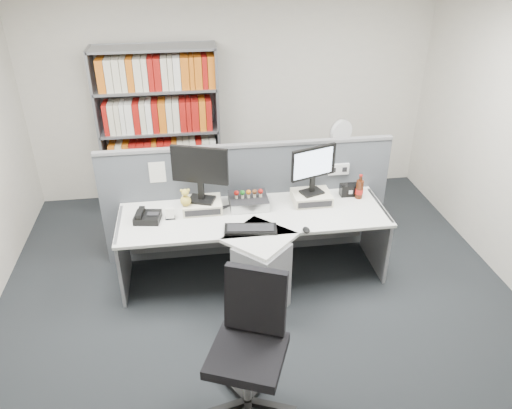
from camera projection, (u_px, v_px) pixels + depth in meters
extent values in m
plane|color=#24272A|center=(266.00, 329.00, 4.47)|extent=(5.50, 5.50, 0.00)
cube|color=beige|center=(232.00, 92.00, 6.18)|extent=(5.00, 0.04, 2.70)
cube|color=white|center=(271.00, 9.00, 3.15)|extent=(5.00, 5.50, 0.04)
cube|color=#51555B|center=(248.00, 201.00, 5.24)|extent=(3.00, 0.05, 1.25)
cube|color=gray|center=(247.00, 145.00, 4.93)|extent=(3.00, 0.07, 0.03)
cube|color=white|center=(338.00, 169.00, 5.18)|extent=(0.22, 0.04, 0.12)
cube|color=white|center=(157.00, 171.00, 4.90)|extent=(0.16, 0.00, 0.22)
cube|color=white|center=(198.00, 169.00, 4.95)|extent=(0.16, 0.00, 0.22)
cube|color=white|center=(316.00, 162.00, 5.10)|extent=(0.16, 0.00, 0.22)
cube|color=silver|center=(253.00, 215.00, 4.83)|extent=(2.60, 0.80, 0.03)
cube|color=silver|center=(260.00, 238.00, 4.49)|extent=(0.74, 0.74, 0.03)
cube|color=gray|center=(261.00, 278.00, 4.56)|extent=(0.57, 0.57, 0.69)
cube|color=gray|center=(123.00, 255.00, 4.84)|extent=(0.03, 0.70, 0.72)
cube|color=gray|center=(376.00, 235.00, 5.16)|extent=(0.03, 0.70, 0.72)
cube|color=gray|center=(249.00, 227.00, 5.32)|extent=(2.50, 0.02, 0.45)
cube|color=beige|center=(202.00, 205.00, 4.88)|extent=(0.38, 0.30, 0.10)
cube|color=black|center=(203.00, 213.00, 4.75)|extent=(0.34, 0.01, 0.06)
cube|color=beige|center=(311.00, 197.00, 5.02)|extent=(0.38, 0.30, 0.10)
cube|color=black|center=(315.00, 204.00, 4.89)|extent=(0.34, 0.01, 0.06)
cube|color=black|center=(202.00, 200.00, 4.85)|extent=(0.29, 0.25, 0.02)
cube|color=black|center=(201.00, 191.00, 4.80)|extent=(0.06, 0.05, 0.20)
cube|color=black|center=(200.00, 165.00, 4.67)|extent=(0.53, 0.23, 0.36)
cube|color=silver|center=(200.00, 166.00, 4.65)|extent=(0.47, 0.17, 0.31)
cube|color=black|center=(312.00, 192.00, 4.99)|extent=(0.25, 0.22, 0.02)
cube|color=black|center=(312.00, 184.00, 4.94)|extent=(0.06, 0.04, 0.17)
cube|color=black|center=(314.00, 162.00, 4.83)|extent=(0.47, 0.19, 0.32)
cube|color=silver|center=(313.00, 163.00, 4.81)|extent=(0.41, 0.15, 0.27)
cube|color=black|center=(248.00, 201.00, 4.95)|extent=(0.38, 0.33, 0.10)
cube|color=silver|center=(251.00, 209.00, 4.81)|extent=(0.38, 0.01, 0.09)
cylinder|color=beige|center=(236.00, 197.00, 4.89)|extent=(0.03, 0.03, 0.03)
sphere|color=#A5140F|center=(236.00, 193.00, 4.86)|extent=(0.05, 0.05, 0.05)
cylinder|color=beige|center=(242.00, 196.00, 4.89)|extent=(0.03, 0.03, 0.03)
sphere|color=#19721E|center=(242.00, 193.00, 4.87)|extent=(0.05, 0.05, 0.05)
cylinder|color=beige|center=(249.00, 196.00, 4.90)|extent=(0.03, 0.03, 0.03)
sphere|color=orange|center=(248.00, 192.00, 4.88)|extent=(0.05, 0.05, 0.05)
cylinder|color=beige|center=(255.00, 196.00, 4.91)|extent=(0.03, 0.03, 0.03)
sphere|color=#593319|center=(255.00, 192.00, 4.89)|extent=(0.05, 0.05, 0.05)
cylinder|color=beige|center=(261.00, 195.00, 4.92)|extent=(0.03, 0.03, 0.03)
sphere|color=#A5140F|center=(261.00, 191.00, 4.89)|extent=(0.05, 0.05, 0.05)
cube|color=black|center=(251.00, 229.00, 4.56)|extent=(0.50, 0.24, 0.03)
cube|color=black|center=(251.00, 228.00, 4.55)|extent=(0.44, 0.18, 0.01)
ellipsoid|color=black|center=(306.00, 230.00, 4.54)|extent=(0.07, 0.11, 0.04)
cube|color=black|center=(148.00, 217.00, 4.71)|extent=(0.27, 0.25, 0.06)
cube|color=black|center=(140.00, 213.00, 4.68)|extent=(0.08, 0.20, 0.04)
cube|color=black|center=(153.00, 214.00, 4.69)|extent=(0.12, 0.08, 0.01)
cube|color=black|center=(170.00, 218.00, 4.75)|extent=(0.09, 0.06, 0.02)
cube|color=white|center=(170.00, 214.00, 4.70)|extent=(0.08, 0.03, 0.09)
cube|color=white|center=(170.00, 212.00, 4.74)|extent=(0.08, 0.03, 0.09)
sphere|color=gold|center=(186.00, 201.00, 4.75)|extent=(0.10, 0.10, 0.10)
sphere|color=gold|center=(185.00, 193.00, 4.70)|extent=(0.07, 0.07, 0.07)
sphere|color=gold|center=(181.00, 191.00, 4.69)|extent=(0.03, 0.03, 0.03)
sphere|color=gold|center=(188.00, 190.00, 4.70)|extent=(0.03, 0.03, 0.03)
cube|color=black|center=(349.00, 190.00, 5.13)|extent=(0.18, 0.10, 0.12)
cylinder|color=#3F190A|center=(359.00, 189.00, 5.07)|extent=(0.08, 0.08, 0.19)
cylinder|color=#A5140F|center=(359.00, 191.00, 5.08)|extent=(0.08, 0.08, 0.05)
cylinder|color=#3F190A|center=(361.00, 178.00, 5.01)|extent=(0.03, 0.03, 0.05)
cylinder|color=#A5140F|center=(361.00, 175.00, 4.99)|extent=(0.03, 0.03, 0.01)
cube|color=gray|center=(101.00, 134.00, 5.90)|extent=(0.03, 0.40, 2.00)
cube|color=gray|center=(218.00, 128.00, 6.07)|extent=(0.03, 0.40, 2.00)
cube|color=gray|center=(161.00, 126.00, 6.15)|extent=(1.40, 0.02, 2.00)
cube|color=gray|center=(168.00, 202.00, 6.46)|extent=(1.38, 0.40, 0.03)
cube|color=gray|center=(164.00, 168.00, 6.22)|extent=(1.38, 0.40, 0.03)
cube|color=gray|center=(160.00, 130.00, 5.97)|extent=(1.38, 0.40, 0.03)
cube|color=gray|center=(156.00, 89.00, 5.73)|extent=(1.38, 0.40, 0.03)
cube|color=gray|center=(152.00, 48.00, 5.50)|extent=(1.38, 0.40, 0.03)
cube|color=#A5140F|center=(166.00, 190.00, 6.34)|extent=(1.24, 0.28, 0.36)
cube|color=orange|center=(163.00, 154.00, 6.10)|extent=(1.24, 0.28, 0.36)
cube|color=beige|center=(159.00, 115.00, 5.85)|extent=(1.24, 0.28, 0.36)
cube|color=white|center=(154.00, 72.00, 5.61)|extent=(1.24, 0.28, 0.36)
cube|color=gray|center=(336.00, 185.00, 6.18)|extent=(0.45, 0.60, 0.70)
cube|color=black|center=(344.00, 183.00, 5.83)|extent=(0.40, 0.02, 0.28)
cube|color=black|center=(342.00, 207.00, 5.99)|extent=(0.40, 0.02, 0.28)
cylinder|color=white|center=(338.00, 158.00, 6.00)|extent=(0.18, 0.18, 0.03)
cylinder|color=white|center=(339.00, 150.00, 5.95)|extent=(0.03, 0.03, 0.18)
cylinder|color=white|center=(341.00, 132.00, 5.82)|extent=(0.29, 0.16, 0.29)
cylinder|color=silver|center=(341.00, 131.00, 5.84)|extent=(0.28, 0.15, 0.29)
cylinder|color=silver|center=(247.00, 380.00, 3.62)|extent=(0.06, 0.06, 0.45)
cube|color=black|center=(247.00, 355.00, 3.50)|extent=(0.67, 0.67, 0.08)
cube|color=black|center=(256.00, 300.00, 3.55)|extent=(0.46, 0.28, 0.52)
cube|color=black|center=(274.00, 407.00, 3.69)|extent=(0.33, 0.18, 0.04)
cube|color=black|center=(262.00, 383.00, 3.88)|extent=(0.26, 0.29, 0.04)
cylinder|color=black|center=(271.00, 373.00, 3.99)|extent=(0.06, 0.06, 0.03)
cube|color=black|center=(232.00, 384.00, 3.87)|extent=(0.22, 0.32, 0.04)
cylinder|color=black|center=(221.00, 375.00, 3.97)|extent=(0.06, 0.06, 0.03)
cube|color=black|center=(222.00, 409.00, 3.67)|extent=(0.34, 0.13, 0.04)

